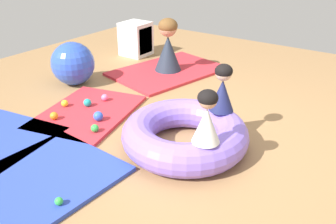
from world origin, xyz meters
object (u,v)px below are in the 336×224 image
Objects in this scene: play_ball_blue at (98,116)px; play_ball_pink at (105,98)px; play_ball_green at (95,128)px; play_ball_orange at (54,116)px; child_in_white at (207,117)px; adult_seated at (168,45)px; play_ball_yellow at (65,103)px; inflatable_cushion at (185,134)px; storage_cube at (137,39)px; play_ball_green_second at (59,201)px; exercise_ball_large at (73,64)px; play_ball_teal at (87,103)px; child_in_navy at (223,88)px.

play_ball_blue reaches higher than play_ball_pink.
play_ball_orange reaches higher than play_ball_green.
child_in_white is 4.36× the size of play_ball_blue.
play_ball_yellow is at bearing -95.52° from adult_seated.
inflatable_cushion is 2.19× the size of storage_cube.
child_in_white reaches higher than play_ball_green_second.
child_in_white is at bearing -123.58° from inflatable_cushion.
storage_cube is (2.23, 1.28, 0.19)m from play_ball_blue.
play_ball_yellow is (0.23, 0.74, -0.00)m from play_ball_green.
adult_seated reaches higher than inflatable_cushion.
play_ball_blue is 1.38m from play_ball_green_second.
storage_cube reaches higher than play_ball_blue.
exercise_ball_large is (0.87, 1.28, 0.21)m from play_ball_green.
play_ball_teal is at bearing 166.83° from play_ball_pink.
play_ball_pink reaches higher than play_ball_green_second.
play_ball_yellow is 0.15× the size of storage_cube.
child_in_white is 2.66m from exercise_ball_large.
play_ball_blue is (-1.80, -0.33, -0.32)m from adult_seated.
adult_seated is 1.42m from play_ball_pink.
exercise_ball_large reaches higher than inflatable_cushion.
play_ball_teal is (0.07, 1.42, -0.07)m from inflatable_cushion.
play_ball_blue is at bearing -93.04° from play_ball_yellow.
storage_cube is (2.10, 2.33, 0.12)m from inflatable_cushion.
play_ball_blue is 2.57m from storage_cube.
adult_seated is at bearing -1.52° from play_ball_teal.
child_in_navy is at bearing -75.28° from play_ball_yellow.
child_in_white reaches higher than play_ball_orange.
play_ball_pink is at bearing -13.17° from play_ball_teal.
play_ball_green is 1.13m from play_ball_green_second.
play_ball_pink is at bearing -34.79° from play_ball_yellow.
inflatable_cushion is 18.92× the size of play_ball_green_second.
child_in_navy is 5.39× the size of play_ball_orange.
exercise_ball_large reaches higher than play_ball_blue.
storage_cube is at bearing -7.11° from child_in_navy.
adult_seated is 1.82m from play_ball_yellow.
play_ball_pink is at bearing -86.59° from adult_seated.
play_ball_green is 0.15× the size of storage_cube.
play_ball_green_second is 2.63m from exercise_ball_large.
adult_seated is 9.35× the size of play_ball_green.
play_ball_yellow is 0.86m from exercise_ball_large.
play_ball_orange is 1.47m from play_ball_green_second.
exercise_ball_large reaches higher than play_ball_yellow.
play_ball_teal reaches higher than play_ball_green_second.
play_ball_green is at bearing -83.88° from play_ball_orange.
play_ball_pink is at bearing 77.49° from inflatable_cushion.
adult_seated is at bearing 13.45° from play_ball_green.
play_ball_teal is at bearing -88.63° from adult_seated.
play_ball_teal is (0.19, 0.37, -0.01)m from play_ball_blue.
storage_cube is (2.43, 1.43, 0.20)m from play_ball_green.
play_ball_green is at bearing -143.37° from play_ball_pink.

